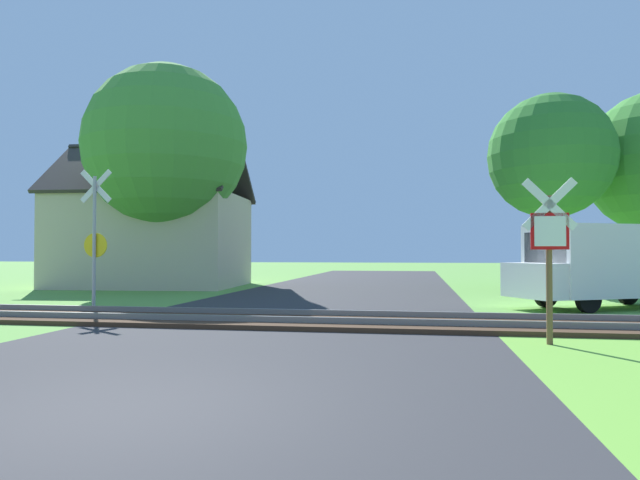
# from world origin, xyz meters

# --- Properties ---
(ground_plane) EXTENTS (160.00, 160.00, 0.00)m
(ground_plane) POSITION_xyz_m (0.00, 0.00, 0.00)
(ground_plane) COLOR #5B933D
(road_asphalt) EXTENTS (8.29, 80.00, 0.01)m
(road_asphalt) POSITION_xyz_m (0.00, 2.00, 0.00)
(road_asphalt) COLOR #2D2D30
(road_asphalt) RESTS_ON ground
(rail_track) EXTENTS (60.00, 2.60, 0.22)m
(rail_track) POSITION_xyz_m (0.00, 7.13, 0.06)
(rail_track) COLOR #422D1E
(rail_track) RESTS_ON ground
(stop_sign_near) EXTENTS (0.88, 0.15, 2.74)m
(stop_sign_near) POSITION_xyz_m (4.85, 5.00, 1.62)
(stop_sign_near) COLOR brown
(stop_sign_near) RESTS_ON ground
(crossing_sign_far) EXTENTS (0.88, 0.13, 3.68)m
(crossing_sign_far) POSITION_xyz_m (-5.53, 8.74, 2.01)
(crossing_sign_far) COLOR #9E9EA5
(crossing_sign_far) RESTS_ON ground
(house) EXTENTS (8.35, 6.82, 6.43)m
(house) POSITION_xyz_m (-8.90, 19.03, 2.20)
(house) COLOR #C6B293
(house) RESTS_ON ground
(tree_right) EXTENTS (4.83, 4.83, 7.68)m
(tree_right) POSITION_xyz_m (7.88, 18.47, 5.26)
(tree_right) COLOR #513823
(tree_right) RESTS_ON ground
(tree_left) EXTENTS (6.63, 6.63, 9.21)m
(tree_left) POSITION_xyz_m (-7.44, 17.06, 5.88)
(tree_left) COLOR #513823
(tree_left) RESTS_ON ground
(mail_truck) EXTENTS (5.21, 3.89, 2.24)m
(mail_truck) POSITION_xyz_m (7.68, 11.58, 1.24)
(mail_truck) COLOR white
(mail_truck) RESTS_ON ground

